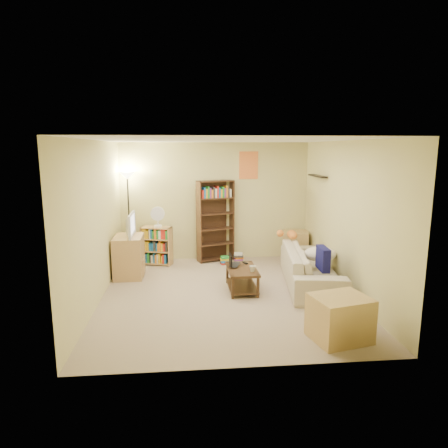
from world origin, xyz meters
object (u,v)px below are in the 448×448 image
at_px(sofa, 311,267).
at_px(television, 128,225).
at_px(tall_bookshelf, 215,219).
at_px(desk_fan, 158,216).
at_px(mug, 252,269).
at_px(tv_stand, 129,256).
at_px(floor_lamp, 128,191).
at_px(laptop, 238,265).
at_px(end_cabinet, 340,318).
at_px(coffee_table, 242,276).
at_px(short_bookshelf, 157,246).
at_px(side_table, 295,245).
at_px(tabby_cat, 290,234).

distance_m(sofa, television, 3.41).
relative_size(tall_bookshelf, desk_fan, 4.08).
relative_size(mug, tv_stand, 0.14).
distance_m(tall_bookshelf, floor_lamp, 1.90).
distance_m(laptop, tall_bookshelf, 1.83).
height_order(television, end_cabinet, television).
bearing_deg(coffee_table, tall_bookshelf, 98.79).
bearing_deg(short_bookshelf, mug, -31.77).
height_order(laptop, television, television).
bearing_deg(desk_fan, television, -126.15).
xyz_separation_m(mug, desk_fan, (-1.64, 1.84, 0.59)).
xyz_separation_m(floor_lamp, side_table, (3.52, -0.08, -1.21)).
bearing_deg(tall_bookshelf, tabby_cat, -49.45).
xyz_separation_m(tv_stand, side_table, (3.42, 0.84, -0.07)).
xyz_separation_m(desk_fan, end_cabinet, (2.47, -3.52, -0.75)).
bearing_deg(laptop, tabby_cat, -33.34).
xyz_separation_m(tabby_cat, television, (-3.09, -0.08, 0.26)).
height_order(tabby_cat, desk_fan, desk_fan).
bearing_deg(tv_stand, side_table, 13.81).
distance_m(tv_stand, side_table, 3.52).
bearing_deg(desk_fan, sofa, -28.29).
distance_m(coffee_table, mug, 0.31).
xyz_separation_m(tabby_cat, tall_bookshelf, (-1.39, 0.84, 0.18)).
distance_m(sofa, end_cabinet, 2.06).
bearing_deg(laptop, end_cabinet, -134.55).
relative_size(mug, desk_fan, 0.26).
xyz_separation_m(sofa, mug, (-1.10, -0.36, 0.12)).
relative_size(laptop, floor_lamp, 0.21).
relative_size(tabby_cat, laptop, 1.26).
relative_size(sofa, short_bookshelf, 2.87).
relative_size(coffee_table, short_bookshelf, 1.10).
bearing_deg(desk_fan, coffee_table, -47.59).
relative_size(sofa, television, 3.06).
height_order(tall_bookshelf, desk_fan, tall_bookshelf).
height_order(mug, tall_bookshelf, tall_bookshelf).
distance_m(desk_fan, floor_lamp, 0.82).
relative_size(tabby_cat, short_bookshelf, 0.64).
bearing_deg(short_bookshelf, desk_fan, -27.23).
relative_size(tabby_cat, floor_lamp, 0.27).
distance_m(floor_lamp, side_table, 3.72).
bearing_deg(laptop, coffee_table, -137.95).
bearing_deg(tv_stand, tall_bookshelf, 28.53).
distance_m(tv_stand, short_bookshelf, 0.87).
distance_m(sofa, tv_stand, 3.34).
relative_size(tv_stand, short_bookshelf, 0.97).
relative_size(tabby_cat, side_table, 0.81).
distance_m(laptop, desk_fan, 2.18).
relative_size(tv_stand, television, 1.03).
bearing_deg(tabby_cat, sofa, -79.55).
bearing_deg(end_cabinet, mug, 116.27).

